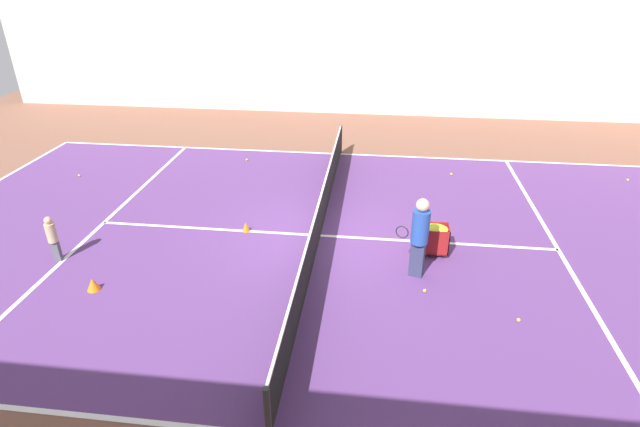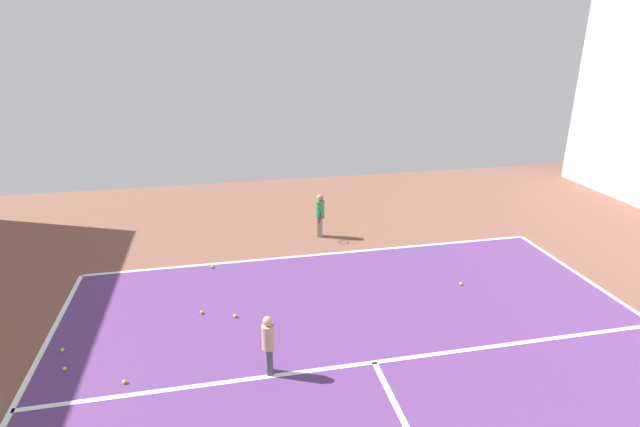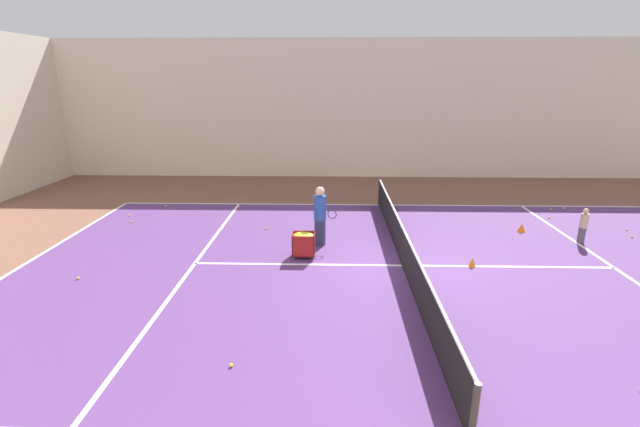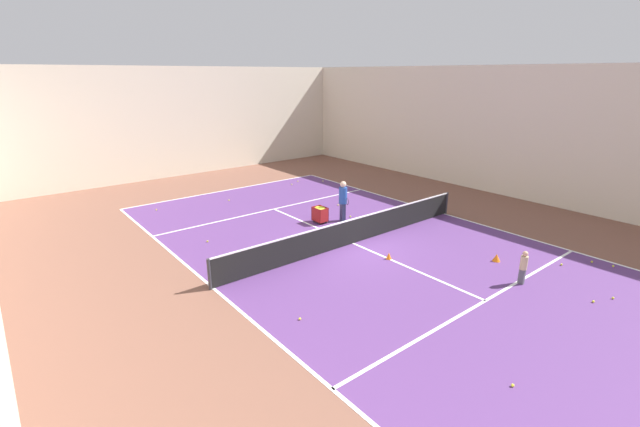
{
  "view_description": "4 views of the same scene",
  "coord_description": "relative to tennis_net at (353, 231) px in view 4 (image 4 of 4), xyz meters",
  "views": [
    {
      "loc": [
        10.63,
        1.29,
        6.07
      ],
      "look_at": [
        0.0,
        0.0,
        0.61
      ],
      "focal_mm": 28.0,
      "sensor_mm": 36.0,
      "label": 1
    },
    {
      "loc": [
        2.44,
        1.35,
        5.5
      ],
      "look_at": [
        -0.25,
        -11.48,
        0.69
      ],
      "focal_mm": 28.0,
      "sensor_mm": 36.0,
      "label": 2
    },
    {
      "loc": [
        -10.63,
        1.94,
        4.8
      ],
      "look_at": [
        1.46,
        2.26,
        1.0
      ],
      "focal_mm": 24.0,
      "sensor_mm": 36.0,
      "label": 3
    },
    {
      "loc": [
        -10.63,
        -11.2,
        6.3
      ],
      "look_at": [
        0.51,
        2.69,
        0.42
      ],
      "focal_mm": 24.0,
      "sensor_mm": 36.0,
      "label": 4
    }
  ],
  "objects": [
    {
      "name": "ground_plane",
      "position": [
        0.0,
        0.0,
        -0.53
      ],
      "size": [
        34.87,
        34.87,
        0.0
      ],
      "primitive_type": "plane",
      "color": "brown"
    },
    {
      "name": "court_playing_area",
      "position": [
        0.0,
        0.0,
        -0.53
      ],
      "size": [
        11.68,
        20.49,
        0.0
      ],
      "color": "#563370",
      "rests_on": "ground"
    },
    {
      "name": "line_baseline_far",
      "position": [
        0.0,
        10.25,
        -0.52
      ],
      "size": [
        11.68,
        0.1,
        0.0
      ],
      "primitive_type": "cube",
      "color": "white",
      "rests_on": "ground"
    },
    {
      "name": "line_sideline_left",
      "position": [
        -5.84,
        0.0,
        -0.52
      ],
      "size": [
        0.1,
        20.49,
        0.0
      ],
      "primitive_type": "cube",
      "color": "white",
      "rests_on": "ground"
    },
    {
      "name": "line_sideline_right",
      "position": [
        5.84,
        0.0,
        -0.52
      ],
      "size": [
        0.1,
        20.49,
        0.0
      ],
      "primitive_type": "cube",
      "color": "white",
      "rests_on": "ground"
    },
    {
      "name": "line_service_near",
      "position": [
        0.0,
        -5.64,
        -0.52
      ],
      "size": [
        11.68,
        0.1,
        0.0
      ],
      "primitive_type": "cube",
      "color": "white",
      "rests_on": "ground"
    },
    {
      "name": "line_service_far",
      "position": [
        0.0,
        5.64,
        -0.52
      ],
      "size": [
        11.68,
        0.1,
        0.0
      ],
      "primitive_type": "cube",
      "color": "white",
      "rests_on": "ground"
    },
    {
      "name": "line_centre_service",
      "position": [
        0.0,
        0.0,
        -0.52
      ],
      "size": [
        0.1,
        11.27,
        0.0
      ],
      "primitive_type": "cube",
      "color": "white",
      "rests_on": "ground"
    },
    {
      "name": "hall_enclosure_right",
      "position": [
        11.1,
        0.0,
        2.82
      ],
      "size": [
        0.15,
        31.17,
        6.7
      ],
      "color": "beige",
      "rests_on": "ground"
    },
    {
      "name": "hall_enclosure_far",
      "position": [
        0.0,
        15.51,
        2.82
      ],
      "size": [
        22.06,
        0.15,
        6.7
      ],
      "color": "beige",
      "rests_on": "ground"
    },
    {
      "name": "tennis_net",
      "position": [
        0.0,
        0.0,
        0.0
      ],
      "size": [
        11.98,
        0.1,
        1.02
      ],
      "color": "#2D2D33",
      "rests_on": "ground"
    },
    {
      "name": "coach_at_net",
      "position": [
        1.46,
        2.25,
        0.51
      ],
      "size": [
        0.46,
        0.73,
        1.82
      ],
      "rotation": [
        0.0,
        0.0,
        -1.9
      ],
      "color": "#2D3351",
      "rests_on": "ground"
    },
    {
      "name": "child_midcourt",
      "position": [
        1.84,
        -5.74,
        0.1
      ],
      "size": [
        0.23,
        0.23,
        1.1
      ],
      "rotation": [
        0.0,
        0.0,
        1.61
      ],
      "color": "#4C4C56",
      "rests_on": "ground"
    },
    {
      "name": "ball_cart",
      "position": [
        0.51,
        2.69,
        -0.02
      ],
      "size": [
        0.48,
        0.62,
        0.73
      ],
      "color": "maroon",
      "rests_on": "ground"
    },
    {
      "name": "training_cone_0",
      "position": [
        -0.01,
        -1.87,
        -0.41
      ],
      "size": [
        0.2,
        0.2,
        0.24
      ],
      "primitive_type": "cone",
      "color": "orange",
      "rests_on": "ground"
    },
    {
      "name": "training_cone_1",
      "position": [
        2.8,
        -4.35,
        -0.39
      ],
      "size": [
        0.27,
        0.27,
        0.27
      ],
      "primitive_type": "cone",
      "color": "orange",
      "rests_on": "ground"
    },
    {
      "name": "tennis_ball_0",
      "position": [
        2.07,
        2.41,
        -0.49
      ],
      "size": [
        0.07,
        0.07,
        0.07
      ],
      "primitive_type": "sphere",
      "color": "yellow",
      "rests_on": "ground"
    },
    {
      "name": "tennis_ball_1",
      "position": [
        -4.53,
        8.99,
        -0.49
      ],
      "size": [
        0.07,
        0.07,
        0.07
      ],
      "primitive_type": "sphere",
      "color": "yellow",
      "rests_on": "ground"
    },
    {
      "name": "tennis_ball_2",
      "position": [
        5.35,
        8.43,
        -0.49
      ],
      "size": [
        0.07,
        0.07,
        0.07
      ],
      "primitive_type": "sphere",
      "color": "yellow",
      "rests_on": "ground"
    },
    {
      "name": "tennis_ball_3",
      "position": [
        2.8,
        4.1,
        -0.49
      ],
      "size": [
        0.07,
        0.07,
        0.07
      ],
      "primitive_type": "sphere",
      "color": "yellow",
      "rests_on": "ground"
    },
    {
      "name": "tennis_ball_4",
      "position": [
        2.33,
        -7.63,
        -0.49
      ],
      "size": [
        0.07,
        0.07,
        0.07
      ],
      "primitive_type": "sphere",
      "color": "yellow",
      "rests_on": "ground"
    },
    {
      "name": "tennis_ball_5",
      "position": [
        -4.81,
        -3.08,
        -0.49
      ],
      "size": [
        0.07,
        0.07,
        0.07
      ],
      "primitive_type": "sphere",
      "color": "yellow",
      "rests_on": "ground"
    },
    {
      "name": "tennis_ball_6",
      "position": [
        3.0,
        -7.92,
        -0.49
      ],
      "size": [
        0.07,
        0.07,
        0.07
      ],
      "primitive_type": "sphere",
      "color": "yellow",
      "rests_on": "ground"
    },
    {
      "name": "tennis_ball_8",
      "position": [
        5.28,
        -6.52,
        -0.49
      ],
      "size": [
        0.07,
        0.07,
        0.07
      ],
      "primitive_type": "sphere",
      "color": "yellow",
      "rests_on": "ground"
    },
    {
      "name": "tennis_ball_9",
      "position": [
        -4.36,
        3.65,
        -0.49
      ],
      "size": [
        0.07,
        0.07,
        0.07
      ],
      "primitive_type": "sphere",
      "color": "yellow",
      "rests_on": "ground"
    },
    {
      "name": "tennis_ball_10",
      "position": [
        -1.05,
        8.27,
        -0.49
      ],
      "size": [
        0.07,
        0.07,
        0.07
      ],
      "primitive_type": "sphere",
      "color": "yellow",
      "rests_on": "ground"
    },
    {
      "name": "tennis_ball_11",
      "position": [
        5.47,
        -7.11,
        -0.49
      ],
      "size": [
        0.07,
        0.07,
        0.07
      ],
      "primitive_type": "sphere",
      "color": "yellow",
      "rests_on": "ground"
    },
    {
      "name": "tennis_ball_12",
      "position": [
        4.12,
        9.33,
        -0.49
      ],
      "size": [
        0.07,
        0.07,
        0.07
      ],
      "primitive_type": "sphere",
      "color": "yellow",
      "rests_on": "ground"
    },
    {
      "name": "tennis_ball_13",
      "position": [
        4.22,
        -5.95,
        -0.49
      ],
      "size": [
        0.07,
        0.07,
        0.07
      ],
      "primitive_type": "sphere",
      "color": "yellow",
      "rests_on": "ground"
    },
    {
      "name": "tennis_ball_14",
      "position": [
        -2.82,
        -7.96,
        -0.49
      ],
      "size": [
        0.07,
        0.07,
        0.07
      ],
      "primitive_type": "sphere",
      "color": "yellow",
      "rests_on": "ground"
    },
    {
      "name": "tennis_ball_15",
      "position": [
        3.39,
        8.95,
        -0.49
      ],
      "size": [
        0.07,
        0.07,
        0.07
      ],
      "primitive_type": "sphere",
      "color": "yellow",
      "rests_on": "ground"
    }
  ]
}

